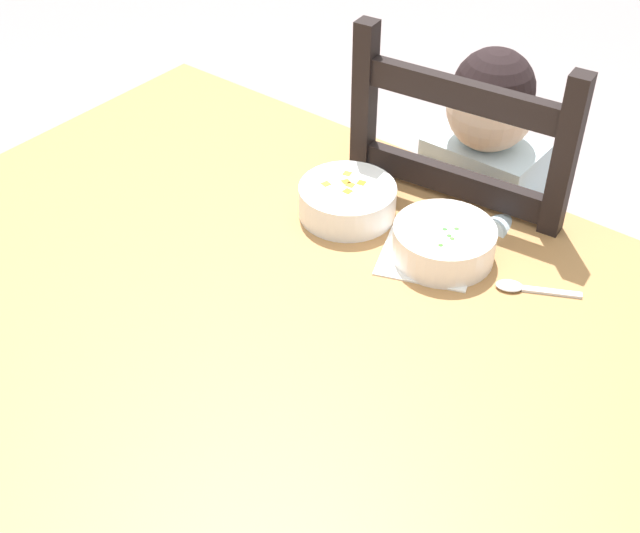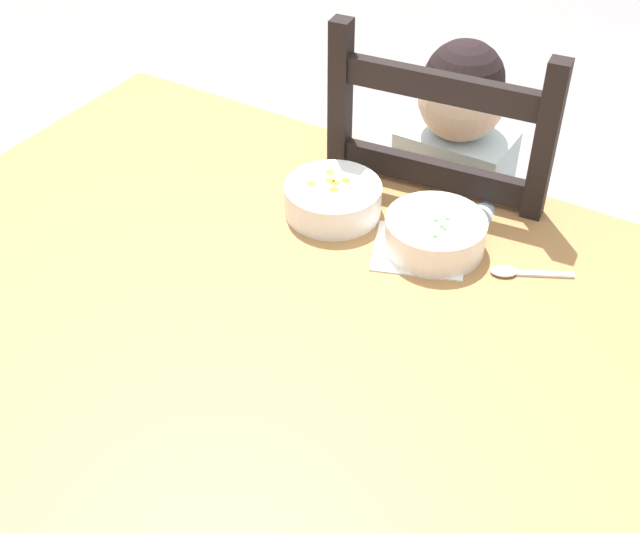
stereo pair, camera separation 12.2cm
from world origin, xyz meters
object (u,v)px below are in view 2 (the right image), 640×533
Objects in this scene: dining_chair at (442,254)px; bowl_of_carrots at (333,198)px; spoon at (516,272)px; dining_table at (288,357)px; child_figure at (446,195)px; bowl_of_peas at (435,233)px.

dining_chair is 0.42m from bowl_of_carrots.
bowl_of_carrots is (-0.11, -0.29, 0.29)m from dining_chair.
dining_table is at bearing -132.65° from spoon.
bowl_of_peas is at bearing -71.09° from child_figure.
dining_chair is 0.42m from bowl_of_peas.
child_figure reaches higher than spoon.
dining_chair is at bearing 87.69° from dining_table.
bowl_of_peas is at bearing 67.27° from dining_table.
bowl_of_carrots is at bearing -179.02° from spoon.
dining_chair reaches higher than dining_table.
child_figure is at bearing 88.27° from dining_table.
child_figure reaches higher than bowl_of_peas.
spoon is (0.25, -0.29, 0.10)m from child_figure.
bowl_of_carrots is (-0.08, 0.28, 0.11)m from dining_table.
dining_table is 1.57× the size of child_figure.
spoon is (0.15, 0.01, -0.03)m from bowl_of_peas.
dining_chair is 5.97× the size of bowl_of_peas.
dining_table is 1.46× the size of dining_chair.
spoon is at bearing -50.17° from dining_chair.
dining_chair is at bearing 129.83° from spoon.
child_figure is at bearing 130.72° from spoon.
spoon is at bearing 47.35° from dining_table.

